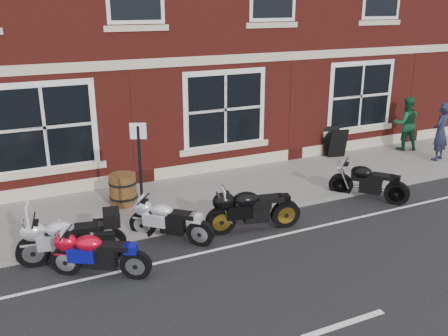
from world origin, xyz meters
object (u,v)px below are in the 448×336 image
Objects in this scene: moto_sport_black at (251,207)px; pedestrian_right at (406,123)px; moto_naked_black at (368,180)px; pedestrian_left at (440,132)px; moto_sport_silver at (170,219)px; a_board_sign at (335,142)px; moto_touring_silver at (68,236)px; moto_sport_red at (99,252)px; barrel_planter at (123,189)px; parking_sign at (140,170)px.

moto_sport_black is 8.31m from pedestrian_right.
moto_sport_black is 3.64m from moto_naked_black.
pedestrian_right is (7.68, 3.16, 0.46)m from moto_sport_black.
pedestrian_left reaches higher than moto_sport_black.
pedestrian_left is (4.15, 1.45, 0.51)m from moto_naked_black.
moto_sport_silver is 1.53× the size of a_board_sign.
moto_touring_silver is 2.12m from moto_sport_silver.
moto_sport_silver is at bearing -141.35° from a_board_sign.
moto_touring_silver reaches higher than moto_sport_red.
a_board_sign is at bearing 7.74° from barrel_planter.
pedestrian_right reaches higher than moto_sport_silver.
moto_sport_silver is 7.53m from a_board_sign.
a_board_sign is 7.79m from parking_sign.
moto_sport_black is 2.25× the size of a_board_sign.
moto_sport_red is at bearing 109.25° from moto_sport_black.
moto_sport_black is 2.80× the size of barrel_planter.
moto_touring_silver is at bearing -146.65° from a_board_sign.
moto_touring_silver is 1.16× the size of pedestrian_right.
moto_sport_silver is at bearing 90.98° from moto_sport_black.
moto_touring_silver reaches higher than moto_sport_silver.
moto_sport_red is 0.78× the size of moto_sport_black.
pedestrian_left is 2.36× the size of barrel_planter.
a_board_sign reaches higher than moto_naked_black.
pedestrian_left is 0.75× the size of parking_sign.
moto_sport_black is at bearing -83.48° from moto_touring_silver.
pedestrian_left is (7.77, 1.78, 0.47)m from moto_sport_black.
pedestrian_right is at bearing -56.42° from moto_sport_black.
moto_sport_red is 9.42m from a_board_sign.
a_board_sign is (-2.66, 0.35, -0.42)m from pedestrian_right.
pedestrian_left is 1.90× the size of a_board_sign.
barrel_planter is 0.32× the size of parking_sign.
a_board_sign is at bearing -20.72° from moto_sport_silver.
a_board_sign is at bearing -59.33° from moto_touring_silver.
moto_sport_silver is (1.70, 0.83, 0.01)m from moto_sport_red.
a_board_sign is (8.95, 3.19, 0.04)m from moto_touring_silver.
moto_touring_silver is 2.71× the size of barrel_planter.
moto_naked_black is 5.99m from parking_sign.
moto_sport_silver is (-1.82, 0.33, -0.06)m from moto_sport_black.
moto_sport_black is at bearing 1.15° from parking_sign.
moto_sport_silver is 9.92m from pedestrian_right.
moto_sport_silver is 0.82× the size of pedestrian_right.
barrel_planter is at bearing -26.34° from moto_touring_silver.
moto_sport_black is 3.38m from barrel_planter.
moto_sport_red is 3.26m from barrel_planter.
parking_sign is (-9.93, -2.30, 0.50)m from pedestrian_right.
moto_sport_red is 0.94× the size of pedestrian_right.
moto_sport_silver reaches higher than moto_sport_red.
pedestrian_left is at bearing 27.11° from parking_sign.
a_board_sign is (8.53, 4.00, 0.10)m from moto_sport_red.
pedestrian_right is at bearing -40.02° from moto_sport_red.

